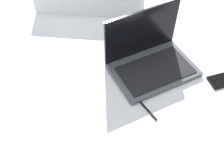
{
  "coord_description": "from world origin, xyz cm",
  "views": [
    {
      "loc": [
        3.43,
        -84.94,
        104.23
      ],
      "look_at": [
        -3.31,
        -17.73,
        24.0
      ],
      "focal_mm": 45.41,
      "sensor_mm": 36.0,
      "label": 1
    }
  ],
  "objects": [
    {
      "name": "bed_mattress",
      "position": [
        0.0,
        0.0,
        9.0
      ],
      "size": [
        180.0,
        140.0,
        18.0
      ],
      "primitive_type": "cube",
      "color": "white",
      "rests_on": "ground"
    },
    {
      "name": "laptop",
      "position": [
        10.64,
        -1.6,
        22.41
      ],
      "size": [
        40.19,
        37.12,
        23.0
      ],
      "rotation": [
        0.0,
        0.0,
        0.57
      ],
      "color": "#4C4C51",
      "rests_on": "bed_mattress"
    },
    {
      "name": "charger_cable",
      "position": [
        8.48,
        -21.7,
        18.3
      ],
      "size": [
        11.28,
        13.49,
        0.6
      ],
      "primitive_type": "cube",
      "rotation": [
        0.0,
        0.0,
        -0.88
      ],
      "color": "black",
      "rests_on": "bed_mattress"
    }
  ]
}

